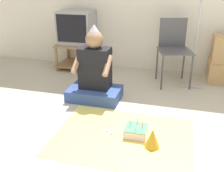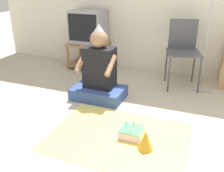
{
  "view_description": "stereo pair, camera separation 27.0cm",
  "coord_description": "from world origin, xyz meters",
  "px_view_note": "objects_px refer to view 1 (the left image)",
  "views": [
    {
      "loc": [
        0.13,
        -1.84,
        1.4
      ],
      "look_at": [
        -0.52,
        0.56,
        0.35
      ],
      "focal_mm": 42.0,
      "sensor_mm": 36.0,
      "label": 1
    },
    {
      "loc": [
        0.39,
        -1.76,
        1.4
      ],
      "look_at": [
        -0.52,
        0.56,
        0.35
      ],
      "focal_mm": 42.0,
      "sensor_mm": 36.0,
      "label": 2
    }
  ],
  "objects_px": {
    "tv": "(77,27)",
    "folding_chair": "(174,46)",
    "person_seated": "(95,75)",
    "dust_mop": "(194,57)",
    "birthday_cake": "(136,131)",
    "party_hat_blue": "(152,138)"
  },
  "relations": [
    {
      "from": "tv",
      "to": "dust_mop",
      "type": "bearing_deg",
      "value": -9.01
    },
    {
      "from": "person_seated",
      "to": "tv",
      "type": "bearing_deg",
      "value": 121.77
    },
    {
      "from": "tv",
      "to": "person_seated",
      "type": "distance_m",
      "value": 1.26
    },
    {
      "from": "folding_chair",
      "to": "person_seated",
      "type": "height_order",
      "value": "person_seated"
    },
    {
      "from": "tv",
      "to": "party_hat_blue",
      "type": "distance_m",
      "value": 2.42
    },
    {
      "from": "person_seated",
      "to": "birthday_cake",
      "type": "bearing_deg",
      "value": -47.09
    },
    {
      "from": "person_seated",
      "to": "party_hat_blue",
      "type": "height_order",
      "value": "person_seated"
    },
    {
      "from": "folding_chair",
      "to": "party_hat_blue",
      "type": "height_order",
      "value": "folding_chair"
    },
    {
      "from": "person_seated",
      "to": "birthday_cake",
      "type": "height_order",
      "value": "person_seated"
    },
    {
      "from": "folding_chair",
      "to": "person_seated",
      "type": "bearing_deg",
      "value": -137.36
    },
    {
      "from": "dust_mop",
      "to": "person_seated",
      "type": "bearing_deg",
      "value": -147.05
    },
    {
      "from": "tv",
      "to": "folding_chair",
      "type": "distance_m",
      "value": 1.52
    },
    {
      "from": "folding_chair",
      "to": "party_hat_blue",
      "type": "relative_size",
      "value": 4.92
    },
    {
      "from": "person_seated",
      "to": "party_hat_blue",
      "type": "xyz_separation_m",
      "value": [
        0.81,
        -0.83,
        -0.21
      ]
    },
    {
      "from": "person_seated",
      "to": "dust_mop",
      "type": "bearing_deg",
      "value": 32.95
    },
    {
      "from": "tv",
      "to": "birthday_cake",
      "type": "bearing_deg",
      "value": -53.38
    },
    {
      "from": "tv",
      "to": "dust_mop",
      "type": "xyz_separation_m",
      "value": [
        1.78,
        -0.28,
        -0.26
      ]
    },
    {
      "from": "dust_mop",
      "to": "person_seated",
      "type": "relative_size",
      "value": 1.48
    },
    {
      "from": "folding_chair",
      "to": "party_hat_blue",
      "type": "bearing_deg",
      "value": -92.14
    },
    {
      "from": "dust_mop",
      "to": "birthday_cake",
      "type": "relative_size",
      "value": 6.39
    },
    {
      "from": "birthday_cake",
      "to": "folding_chair",
      "type": "bearing_deg",
      "value": 81.11
    },
    {
      "from": "tv",
      "to": "folding_chair",
      "type": "height_order",
      "value": "tv"
    }
  ]
}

